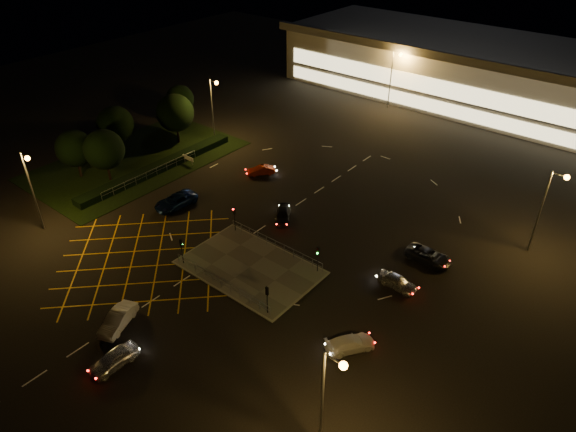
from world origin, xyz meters
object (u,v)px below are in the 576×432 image
Objects in this scene: signal_sw at (181,246)px; signal_nw at (234,214)px; car_near_silver at (114,359)px; car_right_silver at (397,282)px; car_left_blue at (176,201)px; car_circ_red at (261,170)px; car_queue_white at (118,319)px; car_approach_white at (350,343)px; signal_se at (267,295)px; signal_ne at (318,254)px; car_east_grey at (429,256)px; car_far_dkgrey at (283,215)px.

signal_sw is 7.99m from signal_nw.
car_right_silver is (13.66, 24.09, -0.04)m from car_near_silver.
car_left_blue reaches higher than car_circ_red.
car_approach_white is (18.17, 11.15, -0.11)m from car_queue_white.
signal_nw is 9.82m from car_left_blue.
signal_se is 13.92m from car_queue_white.
car_circ_red is (-18.96, 20.38, -1.75)m from signal_se.
signal_ne reaches higher than car_east_grey.
signal_se is 0.72× the size of car_near_silver.
signal_ne is at bearing -66.20° from car_far_dkgrey.
car_circ_red is (-6.96, 12.39, -1.75)m from signal_nw.
car_left_blue is 1.12× the size of car_east_grey.
signal_nw is at bearing 101.16° from car_right_silver.
signal_sw is at bearing -33.18° from car_circ_red.
car_near_silver is 27.70m from car_right_silver.
car_near_silver is 0.77× the size of car_left_blue.
car_east_grey is (20.24, 9.09, -1.67)m from signal_nw.
car_approach_white is (27.49, -19.14, 0.03)m from car_circ_red.
car_queue_white is (-9.65, -9.91, -1.60)m from signal_se.
car_far_dkgrey is at bearing 98.57° from car_near_silver.
car_queue_white reaches higher than car_near_silver.
car_left_blue is at bearing -18.49° from signal_se.
signal_sw is 14.41m from signal_ne.
car_approach_white is at bearing 3.11° from car_circ_red.
signal_ne is 0.75× the size of car_far_dkgrey.
car_east_grey reaches higher than car_right_silver.
car_near_silver is at bearing 78.08° from car_approach_white.
signal_se is at bearing 154.80° from car_east_grey.
car_approach_white is (0.84, -9.92, -0.05)m from car_right_silver.
car_queue_white is at bearing -34.95° from car_circ_red.
signal_ne is 0.77× the size of car_right_silver.
car_approach_white is at bearing -178.41° from car_east_grey.
car_far_dkgrey is (0.43, 23.34, -0.15)m from car_queue_white.
signal_sw is 0.68× the size of car_queue_white.
signal_sw is at bearing 116.53° from car_near_silver.
car_left_blue reaches higher than car_east_grey.
car_far_dkgrey is 11.97m from car_circ_red.
signal_sw is 0.77× the size of car_right_silver.
car_right_silver is 9.95m from car_approach_white.
signal_nw is at bearing 107.62° from car_near_silver.
signal_nw reaches higher than car_left_blue.
signal_nw is 21.83m from car_near_silver.
car_left_blue is (-15.68, 20.17, 0.04)m from car_near_silver.
car_queue_white is 0.92× the size of car_east_grey.
signal_ne is 0.72× the size of car_near_silver.
signal_sw is 20.63m from car_approach_white.
car_approach_white is at bearing -171.70° from signal_se.
car_left_blue is at bearing 22.50° from car_approach_white.
car_queue_white is (-3.67, 3.02, 0.02)m from car_near_silver.
signal_sw reaches higher than car_left_blue.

